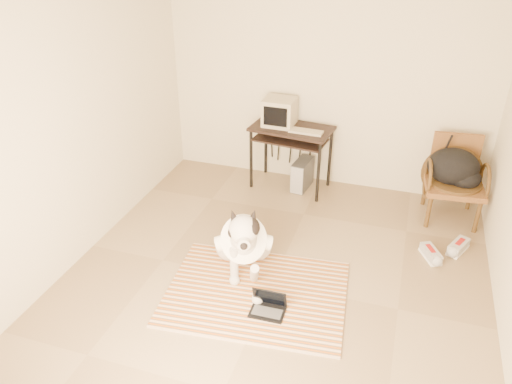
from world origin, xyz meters
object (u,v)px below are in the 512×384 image
at_px(computer_desk, 291,136).
at_px(rattan_chair, 454,179).
at_px(backpack, 455,169).
at_px(laptop, 268,306).
at_px(dog, 244,241).
at_px(pc_tower, 302,174).
at_px(crt_monitor, 280,112).

height_order(computer_desk, rattan_chair, rattan_chair).
height_order(computer_desk, backpack, backpack).
xyz_separation_m(laptop, rattan_chair, (1.53, 2.22, 0.40)).
relative_size(laptop, computer_desk, 0.30).
height_order(laptop, backpack, backpack).
bearing_deg(backpack, laptop, -124.73).
bearing_deg(computer_desk, backpack, -4.42).
bearing_deg(dog, pc_tower, 85.21).
bearing_deg(computer_desk, pc_tower, 6.16).
xyz_separation_m(laptop, pc_tower, (-0.25, 2.35, 0.12)).
bearing_deg(laptop, computer_desk, 100.03).
relative_size(laptop, rattan_chair, 0.33).
height_order(crt_monitor, rattan_chair, crt_monitor).
relative_size(computer_desk, backpack, 1.76).
height_order(dog, laptop, dog).
relative_size(dog, pc_tower, 2.50).
bearing_deg(pc_tower, laptop, -83.86).
xyz_separation_m(crt_monitor, pc_tower, (0.33, -0.04, -0.79)).
distance_m(dog, backpack, 2.55).
distance_m(dog, rattan_chair, 2.58).
distance_m(pc_tower, rattan_chair, 1.81).
distance_m(crt_monitor, pc_tower, 0.86).
height_order(dog, rattan_chair, rattan_chair).
xyz_separation_m(laptop, computer_desk, (-0.41, 2.33, 0.63)).
height_order(pc_tower, backpack, backpack).
relative_size(computer_desk, crt_monitor, 2.73).
bearing_deg(backpack, crt_monitor, 174.46).
bearing_deg(computer_desk, dog, -89.80).
bearing_deg(dog, crt_monitor, 95.41).
bearing_deg(laptop, backpack, 55.27).
bearing_deg(dog, laptop, -51.93).
height_order(laptop, rattan_chair, rattan_chair).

